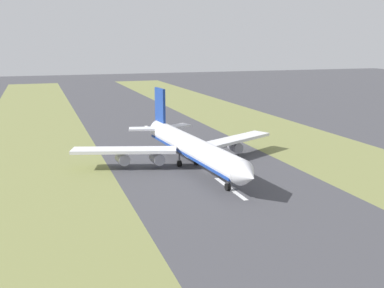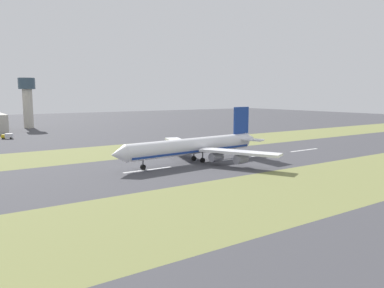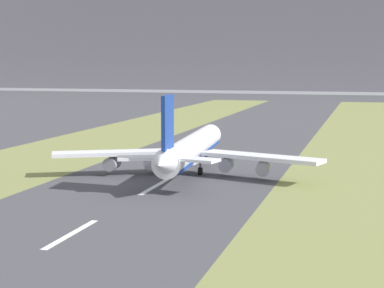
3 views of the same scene
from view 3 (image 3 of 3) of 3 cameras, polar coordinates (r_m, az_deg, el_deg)
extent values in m
plane|color=#424247|center=(161.87, -0.58, -2.24)|extent=(800.00, 800.00, 0.00)
cube|color=olive|center=(179.52, -14.52, -1.54)|extent=(40.00, 600.00, 0.01)
cube|color=olive|center=(155.65, 15.56, -2.89)|extent=(40.00, 600.00, 0.01)
cube|color=silver|center=(103.05, -10.67, -7.86)|extent=(1.20, 18.00, 0.01)
cube|color=silver|center=(139.09, -3.37, -3.82)|extent=(1.20, 18.00, 0.01)
cube|color=silver|center=(176.84, 0.84, -1.43)|extent=(1.20, 18.00, 0.01)
cylinder|color=white|center=(156.11, 0.00, -0.29)|extent=(10.51, 56.30, 6.00)
cone|color=white|center=(185.93, 1.78, 0.91)|extent=(6.26, 5.46, 5.88)
cone|color=white|center=(126.00, -2.68, -1.74)|extent=(5.57, 6.39, 5.10)
cube|color=navy|center=(156.33, 0.00, -0.89)|extent=(10.03, 54.04, 0.70)
cube|color=white|center=(153.62, -6.94, -0.81)|extent=(28.61, 18.36, 0.90)
cube|color=white|center=(146.77, 6.19, -1.17)|extent=(29.47, 14.38, 0.90)
cylinder|color=#93939E|center=(154.68, -3.56, -1.63)|extent=(3.58, 5.04, 3.20)
cylinder|color=#93939E|center=(153.87, -7.13, -1.72)|extent=(3.58, 5.04, 3.20)
cylinder|color=#93939E|center=(151.23, 3.06, -1.83)|extent=(3.58, 5.04, 3.20)
cylinder|color=#93939E|center=(146.83, 6.36, -2.13)|extent=(3.58, 5.04, 3.20)
cube|color=navy|center=(129.88, -2.18, 1.96)|extent=(1.44, 8.04, 11.00)
cube|color=white|center=(132.12, -4.49, -1.25)|extent=(10.92, 7.91, 0.60)
cube|color=white|center=(129.66, 0.21, -1.39)|extent=(10.75, 6.59, 0.60)
cylinder|color=#59595E|center=(177.35, 1.30, -0.60)|extent=(0.50, 0.50, 3.20)
cylinder|color=black|center=(177.58, 1.30, -1.11)|extent=(1.04, 1.87, 1.80)
cylinder|color=#59595E|center=(154.24, -1.16, -1.77)|extent=(0.50, 0.50, 3.20)
cylinder|color=black|center=(154.50, -1.16, -2.36)|extent=(1.04, 1.87, 1.80)
cylinder|color=#59595E|center=(153.25, 0.74, -1.83)|extent=(0.50, 0.50, 3.20)
cylinder|color=black|center=(153.51, 0.74, -2.42)|extent=(1.04, 1.87, 1.80)
cube|color=gray|center=(675.19, 11.94, 8.94)|extent=(800.00, 120.00, 97.56)
camera|label=1|loc=(264.49, 15.39, 8.70)|focal=42.00mm
camera|label=2|loc=(274.71, -19.10, 6.58)|focal=35.00mm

